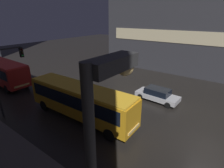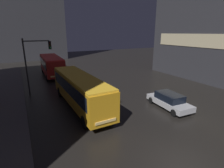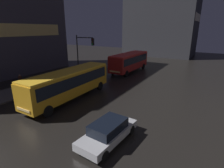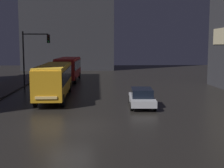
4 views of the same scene
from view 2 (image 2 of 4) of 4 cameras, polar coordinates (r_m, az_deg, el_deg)
The scene contains 6 objects.
ground_plane at distance 10.99m, azimuth 21.89°, elevation -23.77°, with size 120.00×120.00×0.00m, color black.
building_far_backdrop at distance 54.06m, azimuth -27.18°, elevation 23.12°, with size 18.07×12.00×29.34m.
bus_near at distance 16.64m, azimuth -10.53°, elevation -1.29°, with size 2.56×10.79×3.07m.
bus_far at distance 30.35m, azimuth -19.15°, elevation 6.20°, with size 2.86×9.62×3.14m.
car_taxi at distance 17.36m, azimuth 18.16°, elevation -5.13°, with size 2.12×4.67×1.43m.
traffic_light_main at distance 21.36m, azimuth -23.94°, elevation 7.93°, with size 2.94×0.35×6.30m.
Camera 2 is at (-6.91, -5.04, 6.90)m, focal length 28.00 mm.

